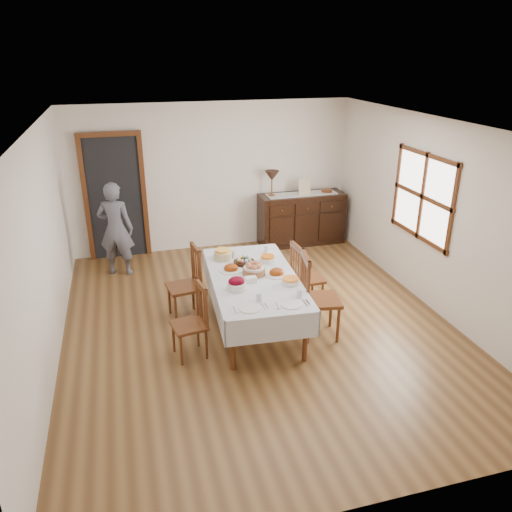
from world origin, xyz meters
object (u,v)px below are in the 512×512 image
object	(u,v)px
chair_left_near	(193,321)
table_lamp	(272,177)
chair_right_near	(316,295)
chair_left_far	(187,282)
sideboard	(301,219)
person	(115,226)
dining_table	(254,282)
chair_right_far	(304,275)

from	to	relation	value
chair_left_near	table_lamp	bearing A→B (deg)	139.02
chair_right_near	table_lamp	size ratio (longest dim) A/B	2.45
chair_left_far	sideboard	distance (m)	3.33
chair_left_far	table_lamp	xyz separation A→B (m)	(1.88, 2.28, 0.79)
chair_left_far	person	world-z (taller)	person
sideboard	table_lamp	world-z (taller)	table_lamp
dining_table	sideboard	world-z (taller)	sideboard
chair_left_near	person	xyz separation A→B (m)	(-0.80, 2.67, 0.35)
dining_table	chair_left_far	world-z (taller)	chair_left_far
chair_left_near	chair_right_far	world-z (taller)	chair_right_far
person	sideboard	bearing A→B (deg)	-154.05
dining_table	chair_right_near	xyz separation A→B (m)	(0.69, -0.42, -0.07)
chair_left_near	chair_left_far	world-z (taller)	chair_left_far
table_lamp	chair_left_near	bearing A→B (deg)	-121.22
chair_left_far	chair_right_near	world-z (taller)	chair_right_near
chair_left_near	person	size ratio (longest dim) A/B	0.56
chair_left_near	chair_right_near	xyz separation A→B (m)	(1.56, 0.02, 0.11)
chair_left_far	chair_right_near	bearing A→B (deg)	50.08
dining_table	chair_left_far	bearing A→B (deg)	151.31
person	chair_left_far	bearing A→B (deg)	134.09
chair_left_far	table_lamp	size ratio (longest dim) A/B	2.19
dining_table	sideboard	distance (m)	3.22
sideboard	chair_right_far	bearing A→B (deg)	-109.28
person	dining_table	bearing A→B (deg)	143.94
chair_right_far	chair_left_far	bearing A→B (deg)	80.61
chair_left_far	dining_table	bearing A→B (deg)	49.65
person	chair_right_far	bearing A→B (deg)	159.80
dining_table	sideboard	xyz separation A→B (m)	(1.66, 2.75, -0.17)
sideboard	table_lamp	xyz separation A→B (m)	(-0.58, 0.03, 0.83)
dining_table	chair_left_far	distance (m)	0.94
dining_table	person	xyz separation A→B (m)	(-1.67, 2.22, 0.17)
person	chair_right_near	bearing A→B (deg)	148.79
chair_left_near	chair_left_far	distance (m)	0.95
chair_right_far	person	xyz separation A→B (m)	(-2.49, 1.89, 0.33)
chair_right_near	dining_table	bearing A→B (deg)	68.09
person	table_lamp	distance (m)	2.86
chair_right_far	sideboard	world-z (taller)	chair_right_far
chair_right_near	chair_left_far	bearing A→B (deg)	67.59
dining_table	chair_right_near	world-z (taller)	chair_right_near
chair_left_far	sideboard	xyz separation A→B (m)	(2.45, 2.25, -0.03)
chair_left_far	chair_right_far	bearing A→B (deg)	76.00
person	table_lamp	bearing A→B (deg)	-151.61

